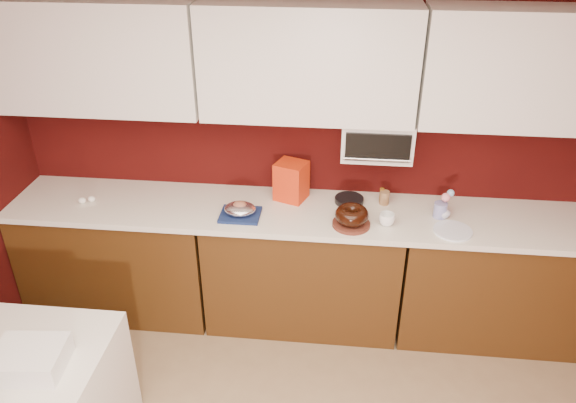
{
  "coord_description": "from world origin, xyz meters",
  "views": [
    {
      "loc": [
        0.23,
        -1.27,
        2.78
      ],
      "look_at": [
        -0.1,
        1.84,
        1.02
      ],
      "focal_mm": 35.0,
      "sensor_mm": 36.0,
      "label": 1
    }
  ],
  "objects_px": {
    "coffee_mug": "(387,218)",
    "flower_vase": "(444,210)",
    "bundt_cake": "(352,215)",
    "foil_ham_nest": "(240,209)",
    "blue_jar": "(440,210)",
    "toaster_oven": "(377,138)",
    "newspaper_stack": "(30,359)",
    "pandoro_box": "(291,181)"
  },
  "relations": [
    {
      "from": "coffee_mug",
      "to": "flower_vase",
      "type": "relative_size",
      "value": 0.93
    },
    {
      "from": "bundt_cake",
      "to": "foil_ham_nest",
      "type": "xyz_separation_m",
      "value": [
        -0.72,
        0.04,
        -0.03
      ]
    },
    {
      "from": "coffee_mug",
      "to": "blue_jar",
      "type": "bearing_deg",
      "value": 21.38
    },
    {
      "from": "coffee_mug",
      "to": "blue_jar",
      "type": "height_order",
      "value": "blue_jar"
    },
    {
      "from": "toaster_oven",
      "to": "coffee_mug",
      "type": "relative_size",
      "value": 4.59
    },
    {
      "from": "coffee_mug",
      "to": "newspaper_stack",
      "type": "height_order",
      "value": "coffee_mug"
    },
    {
      "from": "pandoro_box",
      "to": "coffee_mug",
      "type": "bearing_deg",
      "value": -3.96
    },
    {
      "from": "foil_ham_nest",
      "to": "blue_jar",
      "type": "bearing_deg",
      "value": 5.6
    },
    {
      "from": "toaster_oven",
      "to": "flower_vase",
      "type": "xyz_separation_m",
      "value": [
        0.46,
        -0.15,
        -0.42
      ]
    },
    {
      "from": "coffee_mug",
      "to": "flower_vase",
      "type": "height_order",
      "value": "flower_vase"
    },
    {
      "from": "coffee_mug",
      "to": "blue_jar",
      "type": "distance_m",
      "value": 0.37
    },
    {
      "from": "toaster_oven",
      "to": "newspaper_stack",
      "type": "xyz_separation_m",
      "value": [
        -1.65,
        -1.55,
        -0.57
      ]
    },
    {
      "from": "foil_ham_nest",
      "to": "pandoro_box",
      "type": "relative_size",
      "value": 0.77
    },
    {
      "from": "toaster_oven",
      "to": "foil_ham_nest",
      "type": "xyz_separation_m",
      "value": [
        -0.86,
        -0.28,
        -0.42
      ]
    },
    {
      "from": "toaster_oven",
      "to": "bundt_cake",
      "type": "xyz_separation_m",
      "value": [
        -0.14,
        -0.32,
        -0.39
      ]
    },
    {
      "from": "bundt_cake",
      "to": "flower_vase",
      "type": "bearing_deg",
      "value": 15.75
    },
    {
      "from": "blue_jar",
      "to": "newspaper_stack",
      "type": "xyz_separation_m",
      "value": [
        -2.09,
        -1.4,
        -0.14
      ]
    },
    {
      "from": "bundt_cake",
      "to": "newspaper_stack",
      "type": "relative_size",
      "value": 0.65
    },
    {
      "from": "foil_ham_nest",
      "to": "pandoro_box",
      "type": "height_order",
      "value": "pandoro_box"
    },
    {
      "from": "pandoro_box",
      "to": "coffee_mug",
      "type": "xyz_separation_m",
      "value": [
        0.64,
        -0.29,
        -0.08
      ]
    },
    {
      "from": "toaster_oven",
      "to": "pandoro_box",
      "type": "distance_m",
      "value": 0.65
    },
    {
      "from": "coffee_mug",
      "to": "flower_vase",
      "type": "xyz_separation_m",
      "value": [
        0.37,
        0.14,
        0.0
      ]
    },
    {
      "from": "foil_ham_nest",
      "to": "blue_jar",
      "type": "distance_m",
      "value": 1.3
    },
    {
      "from": "foil_ham_nest",
      "to": "pandoro_box",
      "type": "bearing_deg",
      "value": 42.1
    },
    {
      "from": "bundt_cake",
      "to": "pandoro_box",
      "type": "distance_m",
      "value": 0.53
    },
    {
      "from": "toaster_oven",
      "to": "foil_ham_nest",
      "type": "height_order",
      "value": "toaster_oven"
    },
    {
      "from": "coffee_mug",
      "to": "blue_jar",
      "type": "xyz_separation_m",
      "value": [
        0.35,
        0.14,
        0.0
      ]
    },
    {
      "from": "pandoro_box",
      "to": "newspaper_stack",
      "type": "height_order",
      "value": "pandoro_box"
    },
    {
      "from": "bundt_cake",
      "to": "blue_jar",
      "type": "bearing_deg",
      "value": 16.46
    },
    {
      "from": "foil_ham_nest",
      "to": "newspaper_stack",
      "type": "relative_size",
      "value": 0.63
    },
    {
      "from": "foil_ham_nest",
      "to": "blue_jar",
      "type": "relative_size",
      "value": 2.0
    },
    {
      "from": "blue_jar",
      "to": "newspaper_stack",
      "type": "height_order",
      "value": "blue_jar"
    },
    {
      "from": "toaster_oven",
      "to": "coffee_mug",
      "type": "bearing_deg",
      "value": -73.41
    },
    {
      "from": "foil_ham_nest",
      "to": "bundt_cake",
      "type": "bearing_deg",
      "value": -3.32
    },
    {
      "from": "flower_vase",
      "to": "toaster_oven",
      "type": "bearing_deg",
      "value": 161.41
    },
    {
      "from": "bundt_cake",
      "to": "foil_ham_nest",
      "type": "distance_m",
      "value": 0.72
    },
    {
      "from": "toaster_oven",
      "to": "blue_jar",
      "type": "relative_size",
      "value": 4.4
    },
    {
      "from": "coffee_mug",
      "to": "blue_jar",
      "type": "relative_size",
      "value": 0.96
    },
    {
      "from": "pandoro_box",
      "to": "newspaper_stack",
      "type": "xyz_separation_m",
      "value": [
        -1.1,
        -1.55,
        -0.23
      ]
    },
    {
      "from": "pandoro_box",
      "to": "flower_vase",
      "type": "distance_m",
      "value": 1.02
    },
    {
      "from": "newspaper_stack",
      "to": "coffee_mug",
      "type": "bearing_deg",
      "value": 35.92
    },
    {
      "from": "pandoro_box",
      "to": "newspaper_stack",
      "type": "bearing_deg",
      "value": -105.19
    }
  ]
}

